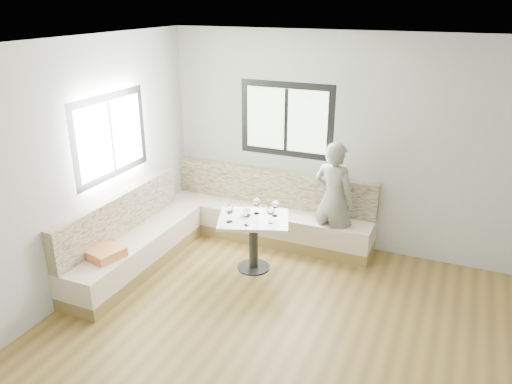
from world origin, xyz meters
TOP-DOWN VIEW (x-y plane):
  - room at (-0.08, 0.08)m, footprint 5.01×5.01m
  - banquette at (-1.59, 1.63)m, footprint 2.90×2.80m
  - table at (-0.90, 1.40)m, footprint 1.00×0.89m
  - person at (-0.12, 2.15)m, footprint 0.63×0.50m
  - olive_ramekin at (-1.01, 1.42)m, footprint 0.11×0.11m
  - wine_glass_a at (-1.12, 1.19)m, footprint 0.09×0.09m
  - wine_glass_b at (-0.89, 1.19)m, footprint 0.09×0.09m
  - wine_glass_c at (-0.66, 1.37)m, footprint 0.09×0.09m
  - wine_glass_d at (-0.92, 1.54)m, footprint 0.09×0.09m
  - wine_glass_e at (-0.68, 1.56)m, footprint 0.09×0.09m

SIDE VIEW (x-z plane):
  - banquette at x=-1.59m, z-range -0.14..0.81m
  - table at x=-0.90m, z-range 0.17..0.85m
  - olive_ramekin at x=-1.01m, z-range 0.68..0.73m
  - person at x=-0.12m, z-range 0.00..1.53m
  - wine_glass_a at x=-1.12m, z-range 0.73..0.94m
  - wine_glass_b at x=-0.89m, z-range 0.73..0.94m
  - wine_glass_c at x=-0.66m, z-range 0.73..0.94m
  - wine_glass_d at x=-0.92m, z-range 0.73..0.94m
  - wine_glass_e at x=-0.68m, z-range 0.73..0.94m
  - room at x=-0.08m, z-range 0.01..2.82m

